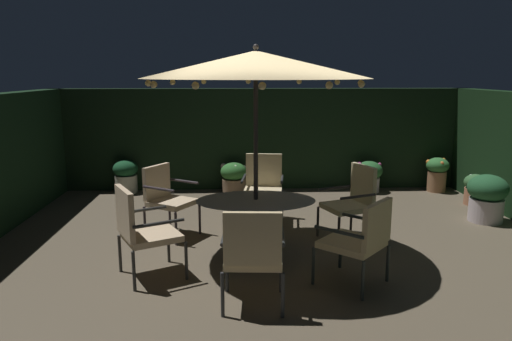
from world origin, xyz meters
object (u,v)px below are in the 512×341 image
(potted_plant_left_near, at_px, (369,175))
(potted_plant_front_corner, at_px, (126,175))
(patio_chair_southwest, at_px, (253,251))
(potted_plant_left_far, at_px, (487,196))
(potted_plant_back_center, at_px, (475,188))
(patio_chair_north, at_px, (361,237))
(patio_umbrella, at_px, (256,65))
(patio_chair_south, at_px, (141,227))
(potted_plant_right_far, at_px, (437,173))
(patio_chair_southeast, at_px, (166,195))
(patio_chair_northeast, at_px, (353,198))
(patio_dining_table, at_px, (256,211))
(patio_chair_east, at_px, (263,184))
(potted_plant_back_right, at_px, (234,177))

(potted_plant_left_near, bearing_deg, potted_plant_front_corner, 178.42)
(patio_chair_southwest, xyz_separation_m, potted_plant_left_far, (3.69, 2.65, -0.19))
(potted_plant_back_center, relative_size, potted_plant_left_near, 0.91)
(patio_chair_north, bearing_deg, patio_umbrella, 137.93)
(patio_chair_south, distance_m, potted_plant_back_center, 5.92)
(patio_umbrella, distance_m, potted_plant_right_far, 5.17)
(patio_chair_southwest, xyz_separation_m, potted_plant_front_corner, (-2.27, 4.73, -0.25))
(patio_chair_north, height_order, patio_chair_southwest, patio_chair_southwest)
(patio_umbrella, bearing_deg, potted_plant_left_near, 53.74)
(patio_chair_southeast, height_order, potted_plant_left_far, patio_chair_southeast)
(potted_plant_front_corner, bearing_deg, patio_chair_northeast, -36.67)
(potted_plant_back_center, xyz_separation_m, potted_plant_right_far, (-0.28, 0.97, 0.08))
(potted_plant_left_near, bearing_deg, potted_plant_back_center, -32.29)
(patio_umbrella, bearing_deg, patio_chair_northeast, 21.13)
(patio_chair_north, bearing_deg, patio_chair_southeast, 142.89)
(patio_dining_table, distance_m, patio_chair_southwest, 1.45)
(patio_chair_east, bearing_deg, patio_chair_north, -69.53)
(patio_chair_south, xyz_separation_m, potted_plant_left_near, (3.60, 3.82, -0.26))
(patio_dining_table, xyz_separation_m, patio_chair_north, (1.07, -0.97, -0.02))
(patio_chair_southeast, xyz_separation_m, potted_plant_left_far, (4.83, 0.44, -0.19))
(potted_plant_back_center, distance_m, potted_plant_right_far, 1.01)
(potted_plant_front_corner, bearing_deg, patio_chair_east, -36.07)
(patio_chair_northeast, relative_size, potted_plant_left_near, 1.72)
(potted_plant_left_near, bearing_deg, potted_plant_back_right, 178.35)
(patio_chair_south, bearing_deg, patio_chair_southeast, 87.16)
(patio_umbrella, distance_m, potted_plant_left_far, 4.27)
(patio_chair_south, bearing_deg, patio_chair_north, -7.23)
(patio_chair_northeast, xyz_separation_m, patio_chair_south, (-2.64, -1.19, 0.01))
(patio_chair_northeast, height_order, potted_plant_back_right, patio_chair_northeast)
(patio_chair_northeast, bearing_deg, patio_dining_table, -158.87)
(patio_dining_table, relative_size, potted_plant_left_far, 2.03)
(potted_plant_right_far, bearing_deg, potted_plant_back_right, 178.31)
(patio_umbrella, relative_size, potted_plant_left_far, 3.70)
(patio_chair_north, distance_m, patio_chair_southwest, 1.25)
(patio_chair_southwest, relative_size, potted_plant_back_right, 1.77)
(patio_chair_southeast, xyz_separation_m, patio_chair_southwest, (1.13, -2.21, 0.01))
(patio_umbrella, relative_size, potted_plant_left_near, 4.57)
(patio_chair_southwest, distance_m, potted_plant_left_near, 5.19)
(patio_chair_northeast, bearing_deg, potted_plant_left_near, 69.93)
(patio_chair_east, height_order, potted_plant_right_far, patio_chair_east)
(patio_chair_south, relative_size, potted_plant_front_corner, 1.66)
(patio_umbrella, xyz_separation_m, potted_plant_left_near, (2.31, 3.15, -2.02))
(patio_chair_southwest, bearing_deg, potted_plant_left_far, 35.67)
(patio_chair_northeast, bearing_deg, potted_plant_right_far, 48.67)
(patio_chair_north, height_order, potted_plant_back_right, patio_chair_north)
(patio_chair_north, xyz_separation_m, potted_plant_back_right, (-1.36, 4.20, -0.24))
(patio_dining_table, xyz_separation_m, patio_chair_northeast, (1.35, 0.52, 0.01))
(potted_plant_back_right, bearing_deg, potted_plant_left_near, -1.65)
(patio_chair_south, distance_m, potted_plant_left_far, 5.25)
(patio_chair_northeast, height_order, potted_plant_back_center, patio_chair_northeast)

